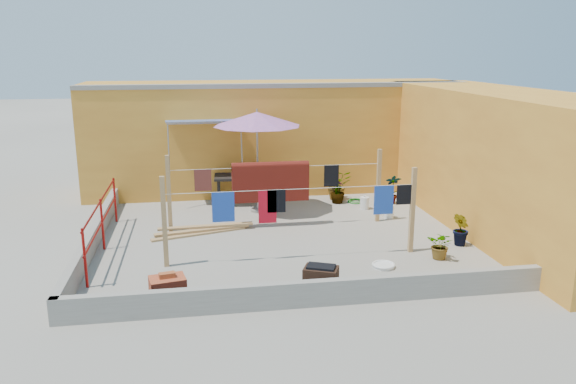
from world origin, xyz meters
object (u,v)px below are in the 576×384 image
(white_basin, at_px, (383,265))
(water_jug_a, at_px, (365,203))
(plant_back_a, at_px, (338,185))
(green_hose, at_px, (356,201))
(outdoor_table, at_px, (246,178))
(water_jug_b, at_px, (389,212))
(brazier, at_px, (321,280))
(brick_stack, at_px, (168,289))
(patio_umbrella, at_px, (257,120))

(white_basin, relative_size, water_jug_a, 1.21)
(water_jug_a, bearing_deg, plant_back_a, 112.66)
(green_hose, bearing_deg, plant_back_a, 136.96)
(outdoor_table, bearing_deg, water_jug_b, -29.79)
(white_basin, xyz_separation_m, green_hose, (0.81, 4.75, -0.01))
(plant_back_a, bearing_deg, white_basin, -94.25)
(outdoor_table, xyz_separation_m, green_hose, (3.02, -0.36, -0.69))
(water_jug_a, relative_size, water_jug_b, 1.00)
(brazier, relative_size, water_jug_a, 1.82)
(brick_stack, distance_m, green_hose, 7.44)
(brick_stack, xyz_separation_m, white_basin, (4.07, 0.86, -0.18))
(brazier, relative_size, white_basin, 1.50)
(outdoor_table, height_order, brazier, outdoor_table)
(white_basin, height_order, plant_back_a, plant_back_a)
(white_basin, distance_m, water_jug_b, 3.38)
(green_hose, relative_size, plant_back_a, 0.54)
(water_jug_a, distance_m, plant_back_a, 1.22)
(outdoor_table, bearing_deg, water_jug_a, -19.20)
(water_jug_a, bearing_deg, brick_stack, -135.02)
(water_jug_b, bearing_deg, water_jug_a, 112.24)
(brick_stack, height_order, white_basin, brick_stack)
(water_jug_a, xyz_separation_m, plant_back_a, (-0.46, 1.11, 0.26))
(white_basin, bearing_deg, brazier, -146.18)
(water_jug_b, bearing_deg, outdoor_table, 150.21)
(plant_back_a, bearing_deg, brick_stack, -126.50)
(white_basin, bearing_deg, green_hose, 80.29)
(plant_back_a, bearing_deg, brazier, -106.80)
(outdoor_table, relative_size, plant_back_a, 2.07)
(outdoor_table, xyz_separation_m, white_basin, (2.20, -5.11, -0.68))
(patio_umbrella, height_order, brazier, patio_umbrella)
(water_jug_b, xyz_separation_m, green_hose, (-0.40, 1.60, -0.13))
(outdoor_table, relative_size, white_basin, 3.86)
(outdoor_table, distance_m, water_jug_a, 3.28)
(water_jug_b, bearing_deg, plant_back_a, 112.47)
(brick_stack, distance_m, water_jug_b, 6.63)
(water_jug_b, bearing_deg, green_hose, 103.94)
(plant_back_a, bearing_deg, patio_umbrella, -159.95)
(brick_stack, bearing_deg, white_basin, 11.95)
(brick_stack, relative_size, brazier, 0.96)
(brazier, xyz_separation_m, plant_back_a, (1.85, 6.14, 0.17))
(patio_umbrella, bearing_deg, water_jug_b, -19.77)
(patio_umbrella, height_order, outdoor_table, patio_umbrella)
(patio_umbrella, distance_m, outdoor_table, 1.89)
(patio_umbrella, distance_m, brazier, 5.72)
(water_jug_a, height_order, water_jug_b, water_jug_b)
(water_jug_a, bearing_deg, patio_umbrella, 174.95)
(brazier, bearing_deg, brick_stack, 177.25)
(outdoor_table, xyz_separation_m, brazier, (0.73, -6.10, -0.47))
(white_basin, xyz_separation_m, plant_back_a, (0.38, 5.15, 0.38))
(green_hose, xyz_separation_m, plant_back_a, (-0.43, 0.40, 0.39))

